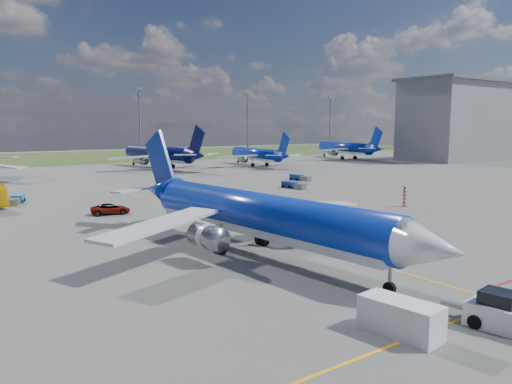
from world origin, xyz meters
TOP-DOWN VIEW (x-y plane):
  - ground at (0.00, 0.00)m, footprint 400.00×400.00m
  - grass_strip at (0.00, 150.00)m, footprint 400.00×80.00m
  - taxiway_lines at (0.17, 27.70)m, footprint 60.25×160.00m
  - floodlight_masts at (10.00, 110.00)m, footprint 202.20×0.50m
  - terminal_building at (120.00, 60.00)m, footprint 42.00×22.00m
  - warning_post at (26.00, 8.00)m, footprint 0.50×0.50m
  - bg_jet_n at (25.09, 86.59)m, footprint 35.83×44.97m
  - bg_jet_ne at (51.18, 78.58)m, footprint 32.42×39.63m
  - bg_jet_ene at (93.32, 85.40)m, footprint 39.40×46.66m
  - main_airliner at (-5.79, -1.54)m, footprint 33.31×41.99m
  - pushback_tug at (-4.15, -22.39)m, footprint 2.85×6.24m
  - service_van at (-9.49, -19.36)m, footprint 2.43×4.54m
  - service_car_b at (-9.31, 25.98)m, footprint 5.22×3.20m
  - service_car_c at (3.76, 37.38)m, footprint 3.47×4.24m
  - baggage_tug_w at (26.69, 32.92)m, footprint 1.73×5.30m
  - baggage_tug_c at (-17.33, 42.60)m, footprint 3.11×5.37m
  - baggage_tug_e at (36.23, 42.24)m, footprint 1.66×5.24m

SIDE VIEW (x-z plane):
  - ground at x=0.00m, z-range 0.00..0.00m
  - bg_jet_n at x=25.09m, z-range -5.54..5.54m
  - bg_jet_ne at x=51.18m, z-range -4.71..4.71m
  - bg_jet_ene at x=93.32m, z-range -5.33..5.33m
  - main_airliner at x=-5.79m, z-range -5.20..5.20m
  - grass_strip at x=0.00m, z-range 0.00..0.01m
  - taxiway_lines at x=0.17m, z-range 0.00..0.02m
  - baggage_tug_e at x=36.23m, z-range -0.04..1.12m
  - baggage_tug_c at x=-17.33m, z-range -0.04..1.13m
  - baggage_tug_w at x=26.69m, z-range -0.04..1.13m
  - service_car_c at x=3.76m, z-range 0.00..1.16m
  - service_car_b at x=-9.31m, z-range 0.00..1.35m
  - pushback_tug at x=-4.15m, z-range -0.20..1.88m
  - service_van at x=-9.49m, z-range 0.00..1.91m
  - warning_post at x=26.00m, z-range 0.00..3.00m
  - floodlight_masts at x=10.00m, z-range 1.21..23.91m
  - terminal_building at x=120.00m, z-range 0.07..26.07m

